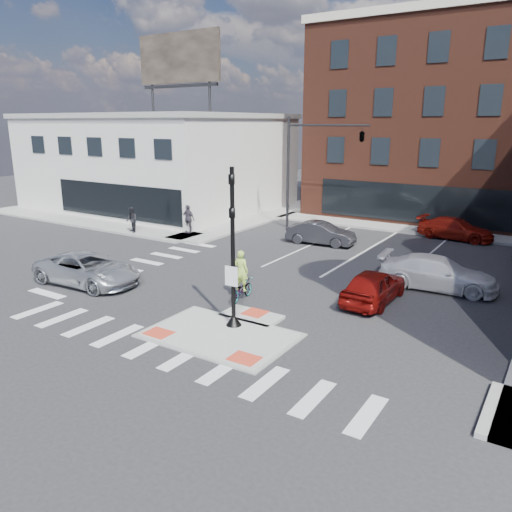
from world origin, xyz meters
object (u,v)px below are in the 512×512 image
Objects in this scene: red_sedan at (374,286)px; white_pickup at (438,273)px; bg_car_red at (455,229)px; cyclist at (241,284)px; silver_suv at (88,269)px; pedestrian_a at (132,220)px; pedestrian_b at (188,219)px; bg_car_dark at (321,233)px.

red_sedan is 0.81× the size of white_pickup.
cyclist is at bearing 168.84° from bg_car_red.
silver_suv is 11.08m from pedestrian_a.
red_sedan reaches higher than bg_car_red.
pedestrian_b is at bearing 124.55° from bg_car_red.
cyclist reaches higher than pedestrian_a.
white_pickup is 17.60m from pedestrian_b.
pedestrian_b is at bearing -20.58° from red_sedan.
bg_car_dark is at bearing -87.56° from cyclist.
red_sedan is at bearing -16.57° from pedestrian_b.
red_sedan is 19.33m from pedestrian_a.
silver_suv is 3.08× the size of pedestrian_a.
pedestrian_b is at bearing 100.51° from bg_car_dark.
bg_car_dark is (-6.57, 8.50, -0.02)m from red_sedan.
white_pickup is 2.35× the size of cyclist.
white_pickup reaches higher than bg_car_red.
bg_car_red is 18.11m from pedestrian_b.
pedestrian_b reaches higher than white_pickup.
pedestrian_b is at bearing -45.66° from cyclist.
pedestrian_a is at bearing 124.86° from bg_car_red.
red_sedan is at bearing 14.56° from pedestrian_a.
bg_car_dark is 13.14m from pedestrian_a.
pedestrian_a is (-6.41, 9.03, 0.28)m from silver_suv.
pedestrian_a is (-20.81, 0.65, 0.26)m from white_pickup.
pedestrian_a is at bearing 104.90° from bg_car_dark.
silver_suv is 11.44m from pedestrian_b.
silver_suv is 7.80m from cyclist.
red_sedan is 3.85m from white_pickup.
bg_car_red is 2.48× the size of pedestrian_b.
bg_car_dark is 0.90× the size of bg_car_red.
white_pickup is 2.71× the size of pedestrian_b.
pedestrian_a is (-13.91, 6.89, 0.27)m from cyclist.
bg_car_dark is (-8.47, 5.15, -0.06)m from white_pickup.
pedestrian_a reaches higher than red_sedan.
bg_car_red is at bearing 2.72° from white_pickup.
bg_car_dark is at bearing -51.71° from red_sedan.
white_pickup is 20.82m from pedestrian_a.
bg_car_dark is at bearing 46.53° from pedestrian_a.
pedestrian_b is at bearing 56.87° from pedestrian_a.
silver_suv is at bearing -28.14° from pedestrian_a.
pedestrian_b reaches higher than bg_car_dark.
red_sedan is at bearing -71.57° from silver_suv.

